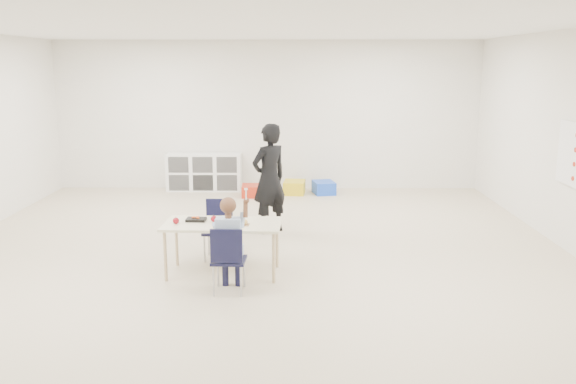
{
  "coord_description": "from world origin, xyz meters",
  "views": [
    {
      "loc": [
        0.47,
        -7.07,
        2.36
      ],
      "look_at": [
        0.42,
        0.08,
        0.85
      ],
      "focal_mm": 38.0,
      "sensor_mm": 36.0,
      "label": 1
    }
  ],
  "objects_px": {
    "chair_near": "(229,259)",
    "adult": "(269,178)",
    "table": "(223,248)",
    "child": "(229,240)",
    "cubby_shelf": "(204,172)"
  },
  "relations": [
    {
      "from": "table",
      "to": "child",
      "type": "distance_m",
      "value": 0.63
    },
    {
      "from": "table",
      "to": "chair_near",
      "type": "bearing_deg",
      "value": -74.71
    },
    {
      "from": "chair_near",
      "to": "adult",
      "type": "xyz_separation_m",
      "value": [
        0.34,
        2.35,
        0.41
      ]
    },
    {
      "from": "cubby_shelf",
      "to": "adult",
      "type": "bearing_deg",
      "value": -65.3
    },
    {
      "from": "chair_near",
      "to": "adult",
      "type": "bearing_deg",
      "value": 84.45
    },
    {
      "from": "child",
      "to": "adult",
      "type": "distance_m",
      "value": 2.38
    },
    {
      "from": "chair_near",
      "to": "child",
      "type": "relative_size",
      "value": 0.63
    },
    {
      "from": "chair_near",
      "to": "cubby_shelf",
      "type": "height_order",
      "value": "chair_near"
    },
    {
      "from": "child",
      "to": "adult",
      "type": "bearing_deg",
      "value": 84.45
    },
    {
      "from": "chair_near",
      "to": "child",
      "type": "bearing_deg",
      "value": -177.44
    },
    {
      "from": "child",
      "to": "cubby_shelf",
      "type": "xyz_separation_m",
      "value": [
        -1.01,
        5.28,
        -0.22
      ]
    },
    {
      "from": "table",
      "to": "child",
      "type": "xyz_separation_m",
      "value": [
        0.13,
        -0.55,
        0.26
      ]
    },
    {
      "from": "table",
      "to": "cubby_shelf",
      "type": "bearing_deg",
      "value": 103.17
    },
    {
      "from": "chair_near",
      "to": "child",
      "type": "height_order",
      "value": "child"
    },
    {
      "from": "child",
      "to": "adult",
      "type": "xyz_separation_m",
      "value": [
        0.34,
        2.35,
        0.21
      ]
    }
  ]
}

